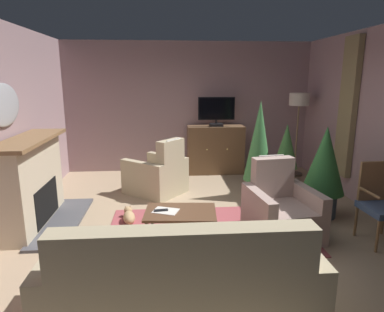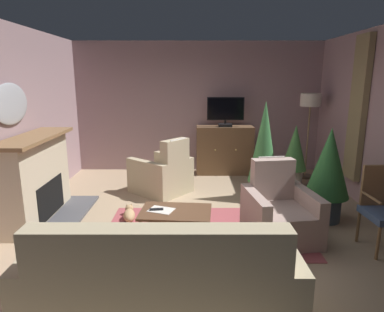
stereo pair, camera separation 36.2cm
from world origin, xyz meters
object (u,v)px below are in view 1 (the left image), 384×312
Objects in this scene: wall_mirror_oval at (4,105)px; cat at (129,216)px; armchair_by_fireplace at (281,211)px; potted_plant_leafy_by_curtain at (259,146)px; side_chair_beside_plant at (380,202)px; fireplace at (32,184)px; folded_newspaper at (166,211)px; tv_cabinet at (215,151)px; coffee_table at (180,215)px; television at (216,111)px; armchair_near_window at (157,176)px; tv_remote at (161,210)px; sofa_floral at (183,289)px; floor_lamp at (299,108)px; potted_plant_small_fern_corner at (324,167)px; potted_plant_on_hearth_side at (286,151)px.

cat is (1.57, -0.06, -1.60)m from wall_mirror_oval.
potted_plant_leafy_by_curtain is at bearing 87.38° from armchair_by_fireplace.
side_chair_beside_plant reaches higher than armchair_by_fireplace.
fireplace is 5.82× the size of folded_newspaper.
coffee_table is at bearing -105.76° from tv_cabinet.
television is at bearing 36.85° from wall_mirror_oval.
armchair_near_window is at bearing 114.84° from folded_newspaper.
folded_newspaper is at bearing -2.98° from tv_remote.
sofa_floral reaches higher than coffee_table.
sofa_floral is (0.20, -1.44, -0.11)m from tv_remote.
sofa_floral is at bearing -89.15° from tv_remote.
folded_newspaper is 0.93m from cat.
coffee_table is (-0.90, -3.14, -0.98)m from television.
folded_newspaper is 1.46m from sofa_floral.
tv_cabinet is at bearing 57.06° from cat.
tv_cabinet is 1.76m from armchair_near_window.
folded_newspaper is 0.17× the size of floor_lamp.
floor_lamp is (1.67, -0.25, 0.07)m from television.
potted_plant_leafy_by_curtain reaches higher than tv_cabinet.
potted_plant_leafy_by_curtain is (1.73, -0.37, 0.59)m from armchair_near_window.
armchair_near_window is at bearing 72.69° from cat.
side_chair_beside_plant is at bearing -35.87° from armchair_near_window.
potted_plant_small_fern_corner is (0.81, 0.54, 0.44)m from armchair_by_fireplace.
armchair_near_window is (-0.29, 3.37, -0.01)m from sofa_floral.
potted_plant_small_fern_corner reaches higher than potted_plant_on_hearth_side.
potted_plant_on_hearth_side is (2.37, 2.25, 0.22)m from tv_remote.
potted_plant_small_fern_corner is 2.10× the size of cat.
potted_plant_leafy_by_curtain is 2.43m from cat.
potted_plant_small_fern_corner is (1.24, -2.42, -0.60)m from television.
potted_plant_on_hearth_side is at bearing 98.94° from side_chair_beside_plant.
tv_remote is at bearing -134.35° from floor_lamp.
coffee_table is (2.04, -0.75, -0.21)m from fireplace.
potted_plant_on_hearth_side is 1.55m from potted_plant_small_fern_corner.
coffee_table is at bearing -106.02° from television.
armchair_near_window is (1.95, 1.19, -1.36)m from wall_mirror_oval.
tv_remote is at bearing -55.00° from cat.
television is 3.43m from folded_newspaper.
potted_plant_leafy_by_curtain reaches higher than coffee_table.
television is 0.34× the size of sofa_floral.
potted_plant_small_fern_corner is at bearing 0.33° from cat.
television is 4.77m from sofa_floral.
television is 3.19m from cat.
armchair_by_fireplace is at bearing 166.69° from side_chair_beside_plant.
potted_plant_on_hearth_side is at bearing 64.61° from folded_newspaper.
fireplace reaches higher than armchair_by_fireplace.
coffee_table is 1.35m from armchair_by_fireplace.
potted_plant_small_fern_corner reaches higher than coffee_table.
potted_plant_leafy_by_curtain is at bearing 48.32° from coffee_table.
television reaches higher than coffee_table.
armchair_by_fireplace is at bearing -9.82° from fireplace.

